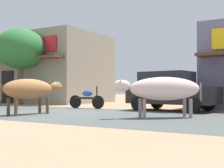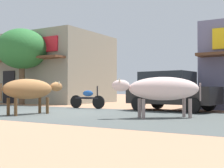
% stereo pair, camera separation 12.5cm
% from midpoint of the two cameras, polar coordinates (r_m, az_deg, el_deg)
% --- Properties ---
extents(ground, '(80.00, 80.00, 0.00)m').
position_cam_midpoint_polar(ground, '(12.19, -10.55, -5.21)').
color(ground, tan).
extents(asphalt_road, '(72.00, 6.04, 0.00)m').
position_cam_midpoint_polar(asphalt_road, '(12.19, -10.55, -5.20)').
color(asphalt_road, '#4A514F').
rests_on(asphalt_road, ground).
extents(storefront_left_cafe, '(7.26, 6.49, 4.59)m').
position_cam_midpoint_polar(storefront_left_cafe, '(22.19, -10.80, 2.65)').
color(storefront_left_cafe, gray).
rests_on(storefront_left_cafe, ground).
extents(roadside_tree, '(2.99, 2.99, 4.51)m').
position_cam_midpoint_polar(roadside_tree, '(19.24, -16.15, 6.18)').
color(roadside_tree, brown).
rests_on(roadside_tree, ground).
extents(parked_hatchback_car, '(3.82, 2.16, 1.64)m').
position_cam_midpoint_polar(parked_hatchback_car, '(13.14, 11.18, -1.23)').
color(parked_hatchback_car, black).
rests_on(parked_hatchback_car, ground).
extents(parked_motorcycle, '(1.86, 0.27, 1.06)m').
position_cam_midpoint_polar(parked_motorcycle, '(14.53, -4.31, -2.68)').
color(parked_motorcycle, black).
rests_on(parked_motorcycle, ground).
extents(cow_near_brown, '(0.97, 2.62, 1.27)m').
position_cam_midpoint_polar(cow_near_brown, '(11.39, -14.61, -0.97)').
color(cow_near_brown, '#96663A').
rests_on(cow_near_brown, ground).
extents(cow_far_dark, '(2.47, 2.18, 1.29)m').
position_cam_midpoint_polar(cow_far_dark, '(9.80, 9.68, -0.91)').
color(cow_far_dark, beige).
rests_on(cow_far_dark, ground).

